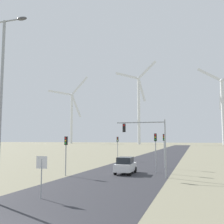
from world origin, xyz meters
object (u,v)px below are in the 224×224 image
traffic_light_post_mid_left (118,143)px  wind_turbine_left (139,104)px  stop_sign_near (42,169)px  traffic_light_post_near_left (66,147)px  traffic_light_post_mid_right (164,143)px  traffic_light_post_near_right (156,144)px  wind_turbine_far_left (72,113)px  traffic_light_mast_overhead (147,135)px  streetlamp (1,87)px  wind_turbine_center (223,105)px  car_approaching (125,165)px

traffic_light_post_mid_left → wind_turbine_left: size_ratio=0.06×
stop_sign_near → traffic_light_post_mid_left: traffic_light_post_mid_left is taller
traffic_light_post_near_left → traffic_light_post_mid_right: (9.17, 10.40, 0.29)m
traffic_light_post_near_right → wind_turbine_far_left: (-105.68, 192.38, 25.62)m
traffic_light_mast_overhead → traffic_light_post_mid_right: bearing=85.2°
wind_turbine_far_left → streetlamp: bearing=-64.8°
traffic_light_post_near_left → wind_turbine_center: (31.13, 155.72, 23.03)m
traffic_light_mast_overhead → wind_turbine_left: (-36.36, 173.87, 27.24)m
traffic_light_post_near_right → car_approaching: bearing=-148.6°
traffic_light_post_mid_right → wind_turbine_far_left: (-106.11, 187.36, 25.60)m
traffic_light_post_mid_right → car_approaching: bearing=-117.1°
traffic_light_post_near_right → traffic_light_mast_overhead: (-0.30, -3.75, 0.93)m
wind_turbine_left → traffic_light_post_mid_right: bearing=-77.3°
traffic_light_post_near_right → wind_turbine_center: (22.39, 150.34, 22.77)m
wind_turbine_left → wind_turbine_center: 62.51m
stop_sign_near → traffic_light_mast_overhead: (4.94, 11.73, 2.30)m
traffic_light_post_near_right → wind_turbine_far_left: 220.99m
traffic_light_post_mid_left → wind_turbine_left: 159.51m
traffic_light_post_near_right → traffic_light_post_near_left: bearing=-148.4°
wind_turbine_far_left → wind_turbine_left: (69.02, -22.26, 2.55)m
stop_sign_near → traffic_light_post_near_right: 16.40m
traffic_light_post_mid_left → traffic_light_mast_overhead: bearing=-65.5°
traffic_light_mast_overhead → wind_turbine_left: bearing=101.8°
traffic_light_post_mid_right → traffic_light_mast_overhead: (-0.74, -8.77, 0.91)m
wind_turbine_left → traffic_light_post_mid_left: bearing=-79.9°
traffic_light_post_near_left → traffic_light_post_near_right: size_ratio=0.92×
traffic_light_post_near_right → wind_turbine_center: wind_turbine_center is taller
wind_turbine_left → stop_sign_near: bearing=-80.4°
streetlamp → traffic_light_post_mid_right: 23.95m
traffic_light_post_mid_right → wind_turbine_left: bearing=102.7°
car_approaching → wind_turbine_left: 177.90m
streetlamp → traffic_light_post_mid_left: streetlamp is taller
stop_sign_near → traffic_light_post_near_left: (-3.50, 10.10, 1.11)m
wind_turbine_center → traffic_light_post_near_right: bearing=-98.5°
wind_turbine_far_left → traffic_light_post_near_right: bearing=-61.2°
car_approaching → streetlamp: bearing=-104.1°
traffic_light_post_near_left → traffic_light_post_near_right: bearing=31.6°
car_approaching → wind_turbine_left: size_ratio=0.06×
traffic_light_post_mid_left → wind_turbine_left: bearing=100.1°
stop_sign_near → traffic_light_post_mid_left: size_ratio=0.64×
streetlamp → traffic_light_mast_overhead: size_ratio=1.96×
traffic_light_post_mid_left → traffic_light_mast_overhead: (8.82, -19.33, 1.09)m
traffic_light_post_mid_left → wind_turbine_far_left: (-96.56, 176.80, 25.78)m
car_approaching → wind_turbine_center: wind_turbine_center is taller
traffic_light_post_near_left → wind_turbine_center: bearing=78.7°
streetlamp → wind_turbine_left: wind_turbine_left is taller
stop_sign_near → traffic_light_post_near_right: size_ratio=0.60×
traffic_light_post_mid_right → wind_turbine_center: (21.96, 145.32, 22.74)m
streetlamp → traffic_light_post_near_left: size_ratio=2.78×
traffic_light_post_near_left → car_approaching: traffic_light_post_near_left is taller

